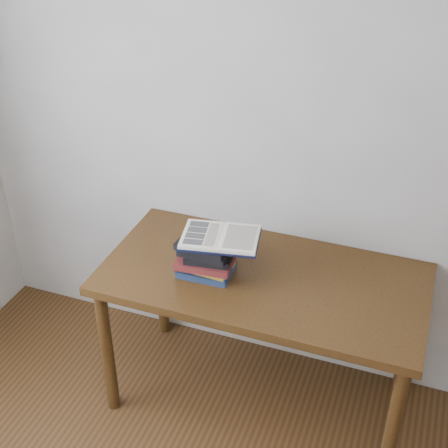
% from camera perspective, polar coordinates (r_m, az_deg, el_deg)
% --- Properties ---
extents(room_shell, '(3.54, 3.54, 2.62)m').
position_cam_1_polar(room_shell, '(1.29, -13.71, -8.77)').
color(room_shell, beige).
rests_on(room_shell, ground).
extents(desk, '(1.45, 0.72, 0.78)m').
position_cam_1_polar(desk, '(2.85, 3.52, -6.28)').
color(desk, '#4B3012').
rests_on(desk, ground).
extents(book_stack, '(0.26, 0.20, 0.18)m').
position_cam_1_polar(book_stack, '(2.74, -1.57, -3.08)').
color(book_stack, '#19284C').
rests_on(book_stack, desk).
extents(open_book, '(0.37, 0.29, 0.03)m').
position_cam_1_polar(open_book, '(2.68, -0.33, -1.25)').
color(open_book, black).
rests_on(open_book, book_stack).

